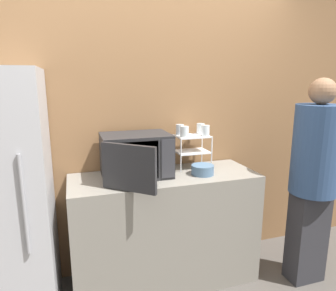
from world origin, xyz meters
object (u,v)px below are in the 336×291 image
(glass_front_right, at_px, (205,131))
(refrigerator, at_px, (1,202))
(glass_front_left, at_px, (184,132))
(person, at_px, (314,173))
(bowl, at_px, (203,170))
(glass_back_right, at_px, (201,129))
(dish_rack, at_px, (192,144))
(microwave, at_px, (136,156))
(glass_back_left, at_px, (180,130))

(glass_front_right, bearing_deg, refrigerator, -175.43)
(glass_front_left, bearing_deg, person, -25.02)
(bowl, bearing_deg, glass_back_right, 70.71)
(glass_back_right, xyz_separation_m, bowl, (-0.09, -0.26, -0.29))
(glass_front_right, bearing_deg, dish_rack, 148.59)
(glass_front_right, bearing_deg, glass_back_right, 87.34)
(microwave, xyz_separation_m, dish_rack, (0.51, 0.10, 0.04))
(bowl, xyz_separation_m, person, (0.84, -0.28, -0.02))
(dish_rack, relative_size, glass_back_left, 3.16)
(glass_front_left, distance_m, person, 1.08)
(person, height_order, refrigerator, refrigerator)
(glass_back_left, height_order, person, person)
(microwave, xyz_separation_m, glass_front_right, (0.61, 0.04, 0.16))
(microwave, xyz_separation_m, glass_back_left, (0.42, 0.15, 0.16))
(microwave, xyz_separation_m, glass_back_right, (0.61, 0.15, 0.16))
(glass_front_left, distance_m, refrigerator, 1.42)
(refrigerator, bearing_deg, dish_rack, 7.11)
(dish_rack, bearing_deg, glass_back_left, 150.60)
(microwave, bearing_deg, bowl, -12.34)
(glass_front_right, xyz_separation_m, bowl, (-0.09, -0.15, -0.29))
(person, distance_m, refrigerator, 2.32)
(glass_back_right, bearing_deg, person, -36.15)
(microwave, relative_size, glass_front_left, 7.33)
(glass_back_right, relative_size, glass_back_left, 1.00)
(person, bearing_deg, glass_back_right, 143.85)
(glass_front_left, bearing_deg, glass_back_right, 29.47)
(glass_back_right, bearing_deg, bowl, -109.29)
(dish_rack, bearing_deg, glass_back_right, 28.30)
(glass_front_left, xyz_separation_m, glass_back_right, (0.19, 0.11, 0.00))
(glass_back_left, relative_size, refrigerator, 0.05)
(glass_front_left, distance_m, glass_back_left, 0.11)
(glass_front_left, height_order, glass_back_left, same)
(person, bearing_deg, bowl, 161.40)
(glass_back_right, relative_size, person, 0.05)
(microwave, height_order, glass_front_right, glass_front_right)
(dish_rack, relative_size, bowl, 1.59)
(dish_rack, height_order, person, person)
(glass_front_right, height_order, refrigerator, refrigerator)
(glass_front_left, relative_size, glass_back_left, 1.00)
(dish_rack, xyz_separation_m, person, (0.85, -0.49, -0.19))
(dish_rack, height_order, bowl, dish_rack)
(glass_back_left, relative_size, bowl, 0.50)
(bowl, bearing_deg, microwave, 167.66)
(glass_back_right, bearing_deg, microwave, -166.15)
(glass_front_left, relative_size, glass_back_right, 1.00)
(glass_front_left, bearing_deg, bowl, -57.56)
(glass_front_right, xyz_separation_m, refrigerator, (-1.54, -0.12, -0.38))
(person, bearing_deg, glass_front_left, 154.98)
(glass_back_left, xyz_separation_m, person, (0.94, -0.55, -0.31))
(dish_rack, distance_m, glass_back_right, 0.17)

